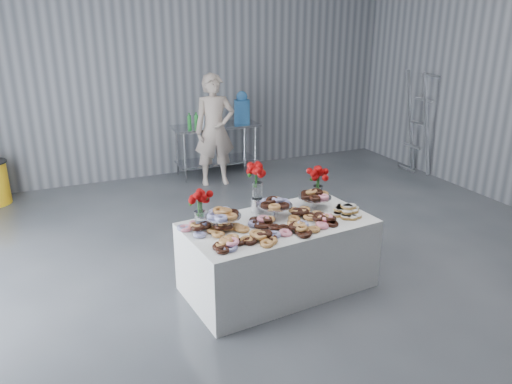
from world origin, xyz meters
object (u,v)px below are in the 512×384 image
water_jug (242,108)px  person (215,130)px  display_table (278,255)px  stepladder (418,123)px  prep_table (216,141)px

water_jug → person: bearing=-145.6°
display_table → water_jug: size_ratio=3.43×
stepladder → prep_table: bearing=156.7°
prep_table → person: bearing=-111.4°
display_table → stepladder: 4.78m
prep_table → water_jug: 0.73m
display_table → person: size_ratio=1.03×
display_table → stepladder: bearing=32.5°
prep_table → stepladder: bearing=-23.3°
display_table → stepladder: stepladder is taller
water_jug → person: 0.86m
display_table → person: person is taller
display_table → water_jug: bearing=72.5°
person → stepladder: (3.44, -0.94, -0.00)m
prep_table → person: (-0.18, -0.47, 0.30)m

